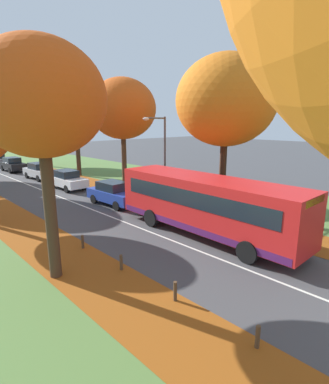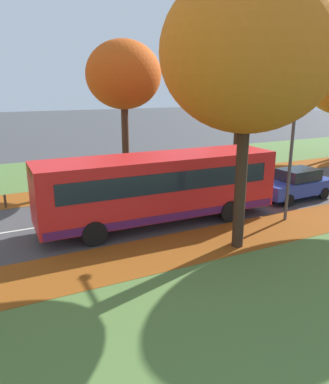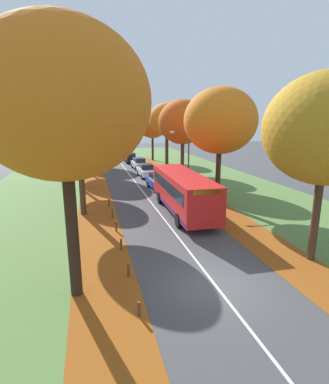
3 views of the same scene
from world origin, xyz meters
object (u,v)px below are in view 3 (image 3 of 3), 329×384
(bollard_fourth, at_px, (116,226))
(car_black_fourth_in_line, at_px, (131,158))
(tree_left_nearest, at_px, (62,102))
(bus, at_px, (183,191))
(tree_left_near, at_px, (78,128))
(tree_left_distant, at_px, (85,120))
(bollard_third, at_px, (121,245))
(bollard_second, at_px, (129,271))
(tree_right_far, at_px, (167,120))
(bollard_nearest, at_px, (139,309))
(car_blue_lead, at_px, (158,181))
(bollard_sixth, at_px, (109,203))
(car_grey_trailing, at_px, (126,154))
(tree_right_distant, at_px, (152,124))
(tree_left_far, at_px, (84,125))
(car_silver_third_in_line, at_px, (139,163))
(tree_right_mid, at_px, (183,122))
(bollard_fifth, at_px, (112,213))
(car_white_following, at_px, (146,170))
(streetlamp_right, at_px, (185,155))
(tree_right_near, at_px, (220,121))
(tree_right_nearest, at_px, (327,129))
(tree_left_mid, at_px, (78,136))

(bollard_fourth, relative_size, car_black_fourth_in_line, 0.16)
(tree_left_nearest, height_order, bus, tree_left_nearest)
(tree_left_near, relative_size, tree_left_distant, 0.90)
(bollard_third, height_order, bollard_fourth, bollard_fourth)
(tree_left_nearest, height_order, bollard_second, tree_left_nearest)
(tree_left_nearest, height_order, tree_right_far, tree_left_nearest)
(bollard_nearest, xyz_separation_m, car_blue_lead, (5.30, 19.79, 0.52))
(tree_left_nearest, relative_size, bollard_second, 17.96)
(bollard_second, height_order, bollard_sixth, bollard_sixth)
(tree_left_nearest, bearing_deg, car_grey_trailing, 80.30)
(tree_right_distant, bearing_deg, tree_left_far, -136.88)
(tree_left_nearest, bearing_deg, car_silver_third_in_line, 75.94)
(bollard_third, bearing_deg, tree_right_mid, 62.89)
(bollard_fifth, xyz_separation_m, car_grey_trailing, (5.33, 34.51, 0.49))
(bus, relative_size, car_white_following, 2.47)
(bollard_fourth, bearing_deg, streetlamp_right, 48.63)
(tree_right_near, height_order, bus, tree_right_near)
(car_grey_trailing, bearing_deg, tree_right_far, -73.93)
(tree_right_nearest, bearing_deg, car_white_following, 99.16)
(bollard_sixth, xyz_separation_m, streetlamp_right, (7.27, 2.37, 3.42))
(tree_left_nearest, bearing_deg, car_black_fourth_in_line, 78.88)
(bollard_second, relative_size, streetlamp_right, 0.10)
(tree_right_near, relative_size, bollard_fourth, 13.97)
(tree_left_distant, height_order, tree_right_distant, tree_left_distant)
(tree_left_far, relative_size, bollard_second, 15.66)
(tree_right_far, height_order, car_silver_third_in_line, tree_right_far)
(bollard_sixth, distance_m, car_black_fourth_in_line, 25.93)
(tree_left_mid, distance_m, tree_right_near, 14.07)
(tree_left_far, xyz_separation_m, tree_left_distant, (0.15, 10.01, 0.62))
(tree_left_mid, xyz_separation_m, bollard_fourth, (2.35, -12.81, -5.01))
(tree_left_mid, xyz_separation_m, tree_right_near, (11.27, -8.29, 1.50))
(tree_left_distant, relative_size, car_blue_lead, 2.20)
(bollard_third, relative_size, car_black_fourth_in_line, 0.15)
(tree_left_near, distance_m, tree_right_far, 22.21)
(bus, xyz_separation_m, car_blue_lead, (-0.03, 8.07, -0.89))
(car_grey_trailing, bearing_deg, tree_left_near, -102.54)
(tree_right_distant, height_order, bollard_third, tree_right_distant)
(tree_right_near, xyz_separation_m, bollard_fourth, (-8.92, -4.51, -6.51))
(tree_left_near, xyz_separation_m, bollard_second, (2.08, -10.10, -6.11))
(tree_right_near, bearing_deg, car_black_fourth_in_line, 97.84)
(tree_right_near, relative_size, car_black_fourth_in_line, 2.26)
(tree_left_distant, height_order, car_black_fourth_in_line, tree_left_distant)
(tree_right_distant, xyz_separation_m, car_grey_trailing, (-4.15, 3.98, -5.40))
(tree_right_mid, bearing_deg, car_blue_lead, -135.64)
(tree_left_near, height_order, tree_right_far, tree_right_far)
(tree_right_mid, relative_size, streetlamp_right, 1.53)
(tree_left_near, xyz_separation_m, tree_right_nearest, (11.35, -10.62, 0.12))
(car_white_following, xyz_separation_m, car_silver_third_in_line, (0.18, 6.29, 0.00))
(bus, xyz_separation_m, car_black_fourth_in_line, (-0.11, 28.26, -0.89))
(bollard_nearest, xyz_separation_m, bollard_fifth, (-0.02, 11.67, 0.03))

